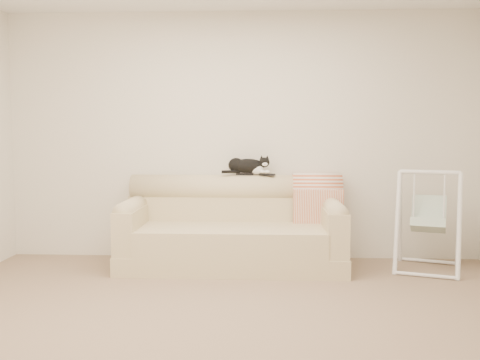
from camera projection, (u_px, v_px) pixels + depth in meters
The scene contains 8 objects.
ground_plane at pixel (230, 321), 3.79m from camera, with size 5.00×5.00×0.00m, color #776450.
room_shell at pixel (230, 105), 3.65m from camera, with size 5.04×4.04×2.60m.
sofa at pixel (233, 231), 5.37m from camera, with size 2.20×0.93×0.90m.
remote_a at pixel (245, 174), 5.57m from camera, with size 0.18×0.06×0.03m.
remote_b at pixel (267, 174), 5.51m from camera, with size 0.17×0.11×0.02m.
tuxedo_cat at pixel (248, 166), 5.55m from camera, with size 0.51×0.19×0.20m.
throw_blanket at pixel (317, 192), 5.52m from camera, with size 0.50×0.38×0.58m.
baby_swing at pixel (428, 220), 5.18m from camera, with size 0.77×0.79×0.99m.
Camera 1 is at (0.25, -3.68, 1.33)m, focal length 40.00 mm.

